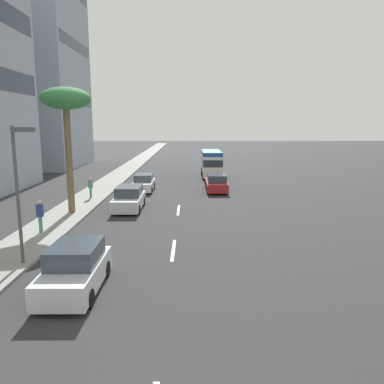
% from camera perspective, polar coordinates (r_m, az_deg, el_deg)
% --- Properties ---
extents(ground_plane, '(198.00, 198.00, 0.00)m').
position_cam_1_polar(ground_plane, '(36.44, -1.61, 0.60)').
color(ground_plane, '#2D2D30').
extents(sidewalk_right, '(162.00, 2.89, 0.15)m').
position_cam_1_polar(sidewalk_right, '(37.34, -13.12, 0.69)').
color(sidewalk_right, gray).
rests_on(sidewalk_right, ground_plane).
extents(lane_stripe_mid, '(3.20, 0.16, 0.01)m').
position_cam_1_polar(lane_stripe_mid, '(18.83, -2.80, -8.61)').
color(lane_stripe_mid, silver).
rests_on(lane_stripe_mid, ground_plane).
extents(lane_stripe_far, '(3.20, 0.16, 0.01)m').
position_cam_1_polar(lane_stripe_far, '(27.20, -2.04, -2.70)').
color(lane_stripe_far, silver).
rests_on(lane_stripe_far, ground_plane).
extents(minibus_lead, '(6.41, 2.27, 2.98)m').
position_cam_1_polar(minibus_lead, '(44.03, 2.90, 4.40)').
color(minibus_lead, silver).
rests_on(minibus_lead, ground_plane).
extents(car_second, '(4.11, 1.78, 1.53)m').
position_cam_1_polar(car_second, '(34.99, -7.21, 1.33)').
color(car_second, white).
rests_on(car_second, ground_plane).
extents(car_third, '(4.58, 1.92, 1.65)m').
position_cam_1_polar(car_third, '(27.66, -9.36, -0.98)').
color(car_third, silver).
rests_on(car_third, ground_plane).
extents(car_fourth, '(4.72, 1.88, 1.55)m').
position_cam_1_polar(car_fourth, '(34.73, 3.65, 1.34)').
color(car_fourth, '#A51E1E').
rests_on(car_fourth, ground_plane).
extents(car_fifth, '(4.21, 1.90, 1.72)m').
position_cam_1_polar(car_fifth, '(14.93, -17.01, -10.94)').
color(car_fifth, silver).
rests_on(car_fifth, ground_plane).
extents(pedestrian_near_lamp, '(0.39, 0.35, 1.67)m').
position_cam_1_polar(pedestrian_near_lamp, '(31.72, -14.88, 0.77)').
color(pedestrian_near_lamp, '#4C8C66').
rests_on(pedestrian_near_lamp, sidewalk_right).
extents(pedestrian_by_tree, '(0.30, 0.36, 1.83)m').
position_cam_1_polar(pedestrian_by_tree, '(22.53, -21.71, -3.11)').
color(pedestrian_by_tree, '#4C8C66').
rests_on(pedestrian_by_tree, sidewalk_right).
extents(palm_tree, '(3.19, 3.19, 8.23)m').
position_cam_1_polar(palm_tree, '(26.56, -18.27, 12.37)').
color(palm_tree, brown).
rests_on(palm_tree, sidewalk_right).
extents(street_lamp, '(0.24, 0.97, 5.83)m').
position_cam_1_polar(street_lamp, '(17.42, -24.34, 1.86)').
color(street_lamp, '#4C4C51').
rests_on(street_lamp, sidewalk_right).
extents(office_tower_far, '(14.80, 13.06, 30.59)m').
position_cam_1_polar(office_tower_far, '(59.80, -23.21, 18.28)').
color(office_tower_far, '#99A3B2').
rests_on(office_tower_far, ground_plane).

